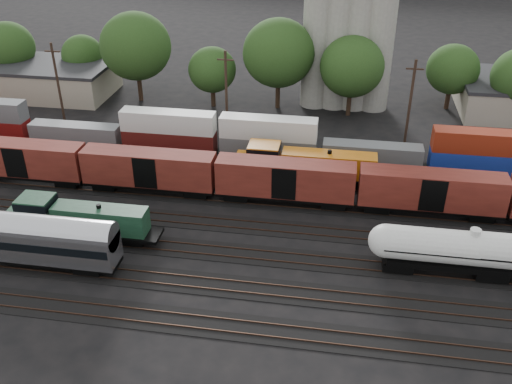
# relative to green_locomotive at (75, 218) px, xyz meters

# --- Properties ---
(ground) EXTENTS (600.00, 600.00, 0.00)m
(ground) POSITION_rel_green_locomotive_xyz_m (21.79, 5.00, -2.38)
(ground) COLOR black
(tracks) EXTENTS (180.00, 33.20, 0.20)m
(tracks) POSITION_rel_green_locomotive_xyz_m (21.79, 5.00, -2.33)
(tracks) COLOR black
(tracks) RESTS_ON ground
(green_locomotive) EXTENTS (15.65, 2.76, 4.14)m
(green_locomotive) POSITION_rel_green_locomotive_xyz_m (0.00, 0.00, 0.00)
(green_locomotive) COLOR black
(green_locomotive) RESTS_ON ground
(tank_car_a) EXTENTS (18.26, 3.27, 4.79)m
(tank_car_a) POSITION_rel_green_locomotive_xyz_m (37.70, 0.00, 0.45)
(tank_car_a) COLOR silver
(tank_car_a) RESTS_ON ground
(orange_locomotive) EXTENTS (17.98, 3.00, 4.50)m
(orange_locomotive) POSITION_rel_green_locomotive_xyz_m (21.20, 15.00, 0.18)
(orange_locomotive) COLOR black
(orange_locomotive) RESTS_ON ground
(boxcar_string) EXTENTS (153.60, 2.90, 4.20)m
(boxcar_string) POSITION_rel_green_locomotive_xyz_m (27.49, 10.00, 0.74)
(boxcar_string) COLOR black
(boxcar_string) RESTS_ON ground
(container_wall) EXTENTS (160.00, 2.60, 5.80)m
(container_wall) POSITION_rel_green_locomotive_xyz_m (16.74, 20.00, 0.23)
(container_wall) COLOR black
(container_wall) RESTS_ON ground
(grain_silo) EXTENTS (13.40, 5.00, 29.00)m
(grain_silo) POSITION_rel_green_locomotive_xyz_m (25.07, 41.00, 8.88)
(grain_silo) COLOR gray
(grain_silo) RESTS_ON ground
(industrial_sheds) EXTENTS (119.38, 17.26, 5.10)m
(industrial_sheds) POSITION_rel_green_locomotive_xyz_m (28.42, 40.25, 0.18)
(industrial_sheds) COLOR #9E937F
(industrial_sheds) RESTS_ON ground
(tree_band) EXTENTS (164.68, 20.14, 14.16)m
(tree_band) POSITION_rel_green_locomotive_xyz_m (23.77, 41.94, 5.16)
(tree_band) COLOR black
(tree_band) RESTS_ON ground
(utility_poles) EXTENTS (122.20, 0.36, 12.00)m
(utility_poles) POSITION_rel_green_locomotive_xyz_m (21.79, 27.00, 3.83)
(utility_poles) COLOR black
(utility_poles) RESTS_ON ground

